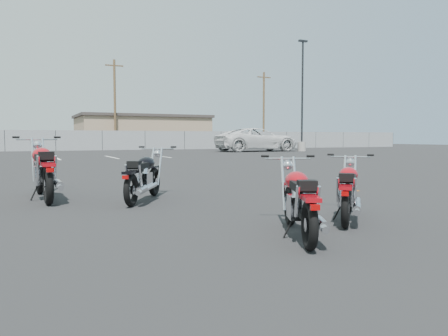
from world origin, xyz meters
name	(u,v)px	position (x,y,z in m)	size (l,w,h in m)	color
ground	(229,213)	(0.00, 0.00, 0.00)	(120.00, 120.00, 0.00)	black
motorcycle_front_red	(44,171)	(-2.49, 2.82, 0.54)	(0.94, 2.43, 1.19)	black
motorcycle_second_black	(144,177)	(-0.86, 1.79, 0.45)	(1.41, 1.89, 0.99)	black
motorcycle_third_red	(348,191)	(1.27, -1.23, 0.41)	(1.51, 1.58, 0.90)	black
motorcycle_rear_red	(300,201)	(0.05, -1.81, 0.42)	(1.15, 1.83, 0.92)	black
training_cone_near	(352,184)	(3.66, 1.39, 0.14)	(0.23, 0.23, 0.28)	orange
light_pole_east	(302,123)	(18.96, 24.94, 2.37)	(0.80, 0.70, 9.34)	#989590
chainlink_fence	(56,141)	(0.00, 35.00, 0.90)	(80.06, 0.06, 1.80)	gray
tan_building_east	(142,131)	(10.00, 44.00, 1.86)	(14.40, 9.40, 3.70)	#987E62
utility_pole_c	(115,103)	(6.00, 39.00, 4.69)	(1.80, 0.24, 9.00)	#4F3A24
utility_pole_d	(264,108)	(24.00, 40.00, 4.69)	(1.80, 0.24, 9.00)	#4F3A24
parking_line_stripes	(28,159)	(-2.50, 20.00, 0.00)	(15.12, 4.00, 0.01)	silver
white_van	(257,133)	(15.30, 26.20, 1.55)	(8.14, 3.26, 3.09)	silver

